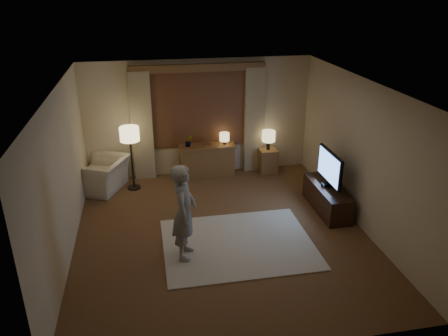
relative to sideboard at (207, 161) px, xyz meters
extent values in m
cube|color=brown|center=(-0.13, -2.50, -0.36)|extent=(5.00, 5.50, 0.02)
cube|color=silver|center=(-0.13, -2.50, 2.26)|extent=(5.00, 5.50, 0.02)
cube|color=beige|center=(-0.13, 0.26, 0.95)|extent=(5.00, 0.02, 2.60)
cube|color=beige|center=(-0.13, -5.26, 0.95)|extent=(5.00, 0.02, 2.60)
cube|color=beige|center=(-2.64, -2.50, 0.95)|extent=(0.02, 5.50, 2.60)
cube|color=beige|center=(2.38, -2.50, 0.95)|extent=(0.02, 5.50, 2.60)
cube|color=black|center=(-0.13, 0.23, 1.20)|extent=(2.00, 0.01, 1.70)
cube|color=brown|center=(-0.13, 0.22, 1.20)|extent=(2.08, 0.04, 1.78)
cube|color=tan|center=(-1.38, 0.15, 0.85)|extent=(0.45, 0.12, 2.40)
cube|color=tan|center=(1.12, 0.15, 0.85)|extent=(0.45, 0.12, 2.40)
cube|color=brown|center=(-0.13, 0.17, 2.07)|extent=(2.90, 0.14, 0.16)
cube|color=beige|center=(0.08, -2.90, -0.34)|extent=(2.50, 2.00, 0.02)
cube|color=brown|center=(0.00, 0.00, 0.00)|extent=(1.20, 0.40, 0.70)
cube|color=brown|center=(0.00, 0.00, 0.45)|extent=(0.16, 0.02, 0.20)
imported|color=#999999|center=(-0.40, 0.00, 0.50)|extent=(0.17, 0.13, 0.30)
cylinder|color=black|center=(0.40, 0.00, 0.41)|extent=(0.08, 0.08, 0.12)
cylinder|color=#EDD38E|center=(0.40, 0.00, 0.56)|extent=(0.22, 0.22, 0.18)
cylinder|color=black|center=(-1.64, -0.36, -0.34)|extent=(0.29, 0.29, 0.03)
cylinder|color=black|center=(-1.64, -0.36, 0.19)|extent=(0.04, 0.04, 1.09)
cylinder|color=#EDD38E|center=(-1.64, -0.36, 0.87)|extent=(0.40, 0.40, 0.29)
imported|color=#F1DEC6|center=(-2.28, -0.29, -0.01)|extent=(1.27, 1.33, 0.68)
cube|color=brown|center=(1.41, -0.05, -0.07)|extent=(0.40, 0.40, 0.56)
cylinder|color=black|center=(1.41, -0.05, 0.31)|extent=(0.08, 0.08, 0.20)
cylinder|color=#EDD38E|center=(1.41, -0.05, 0.53)|extent=(0.30, 0.30, 0.24)
cube|color=black|center=(2.02, -2.04, -0.10)|extent=(0.45, 1.40, 0.50)
cube|color=black|center=(2.02, -2.04, 0.18)|extent=(0.24, 0.11, 0.07)
cube|color=black|center=(2.02, -2.04, 0.56)|extent=(0.05, 0.98, 0.60)
cube|color=#5D94FF|center=(1.99, -2.04, 0.56)|extent=(0.00, 0.91, 0.54)
imported|color=gray|center=(-0.82, -3.09, 0.46)|extent=(0.51, 0.65, 1.58)
camera|label=1|loc=(-1.32, -9.03, 3.73)|focal=35.00mm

